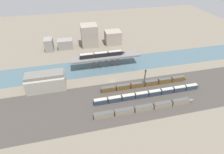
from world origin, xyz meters
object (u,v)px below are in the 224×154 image
object	(u,v)px
train_on_bridge	(102,54)
warehouse_building	(46,81)
train_yard_far	(146,84)
signal_tower	(145,79)
train_yard_mid	(149,94)
train_yard_near	(146,108)

from	to	relation	value
train_on_bridge	warehouse_building	distance (m)	51.00
train_yard_far	warehouse_building	size ratio (longest dim) A/B	2.54
signal_tower	train_yard_far	bearing A→B (deg)	27.68
train_yard_mid	warehouse_building	distance (m)	76.22
train_yard_mid	signal_tower	bearing A→B (deg)	90.28
train_yard_far	warehouse_building	distance (m)	74.91
train_yard_mid	warehouse_building	size ratio (longest dim) A/B	2.91
warehouse_building	train_on_bridge	bearing A→B (deg)	23.52
train_yard_near	signal_tower	world-z (taller)	signal_tower
train_on_bridge	warehouse_building	xyz separation A→B (m)	(-46.45, -20.22, -5.84)
train_on_bridge	train_yard_mid	size ratio (longest dim) A/B	0.50
train_yard_far	signal_tower	bearing A→B (deg)	-152.32
train_yard_far	signal_tower	xyz separation A→B (m)	(-1.92, -1.01, 5.58)
train_on_bridge	train_yard_far	bearing A→B (deg)	-52.32
train_yard_mid	train_yard_far	xyz separation A→B (m)	(1.87, 11.51, -0.02)
warehouse_building	signal_tower	world-z (taller)	signal_tower
train_yard_near	signal_tower	distance (m)	24.38
warehouse_building	train_yard_near	bearing A→B (deg)	-30.76
train_on_bridge	train_yard_near	size ratio (longest dim) A/B	0.58
signal_tower	train_yard_near	bearing A→B (deg)	-108.00
train_yard_near	train_yard_far	size ratio (longest dim) A/B	0.99
train_yard_far	warehouse_building	world-z (taller)	warehouse_building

